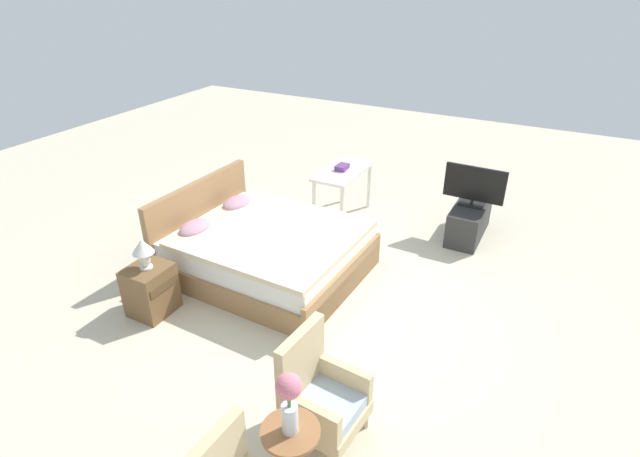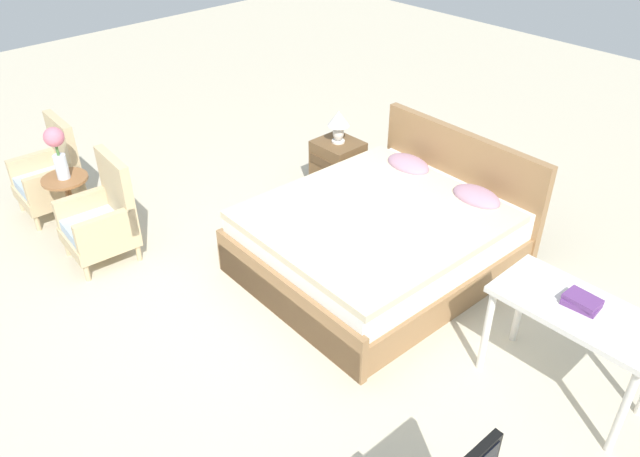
% 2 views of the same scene
% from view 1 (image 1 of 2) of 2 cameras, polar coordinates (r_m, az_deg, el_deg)
% --- Properties ---
extents(ground_plane, '(16.00, 16.00, 0.00)m').
position_cam_1_polar(ground_plane, '(5.49, 1.29, -8.60)').
color(ground_plane, beige).
extents(bed, '(1.81, 2.16, 0.96)m').
position_cam_1_polar(bed, '(5.90, -6.33, -2.44)').
color(bed, '#997047').
rests_on(bed, ground_plane).
extents(armchair_by_window_right, '(0.58, 0.58, 0.92)m').
position_cam_1_polar(armchair_by_window_right, '(4.00, -0.03, -18.62)').
color(armchair_by_window_right, '#CCB284').
rests_on(armchair_by_window_right, ground_plane).
extents(side_table, '(0.40, 0.40, 0.59)m').
position_cam_1_polar(side_table, '(3.69, -3.31, -24.19)').
color(side_table, '#936038').
rests_on(side_table, ground_plane).
extents(flower_vase, '(0.17, 0.17, 0.48)m').
position_cam_1_polar(flower_vase, '(3.30, -3.56, -18.77)').
color(flower_vase, silver).
rests_on(flower_vase, side_table).
extents(nightstand, '(0.44, 0.41, 0.54)m').
position_cam_1_polar(nightstand, '(5.52, -18.78, -6.64)').
color(nightstand, brown).
rests_on(nightstand, ground_plane).
extents(table_lamp, '(0.22, 0.22, 0.33)m').
position_cam_1_polar(table_lamp, '(5.28, -19.59, -2.29)').
color(table_lamp, silver).
rests_on(table_lamp, nightstand).
extents(tv_stand, '(0.96, 0.40, 0.46)m').
position_cam_1_polar(tv_stand, '(6.97, 16.64, 0.89)').
color(tv_stand, '#2D2D2D').
rests_on(tv_stand, ground_plane).
extents(tv_flatscreen, '(0.21, 0.78, 0.53)m').
position_cam_1_polar(tv_flatscreen, '(6.76, 17.23, 4.69)').
color(tv_flatscreen, black).
rests_on(tv_flatscreen, tv_stand).
extents(vanity_desk, '(1.04, 0.52, 0.73)m').
position_cam_1_polar(vanity_desk, '(7.04, 2.65, 5.93)').
color(vanity_desk, silver).
rests_on(vanity_desk, ground_plane).
extents(book_stack, '(0.22, 0.16, 0.07)m').
position_cam_1_polar(book_stack, '(6.99, 2.54, 7.01)').
color(book_stack, '#66387A').
rests_on(book_stack, vanity_desk).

